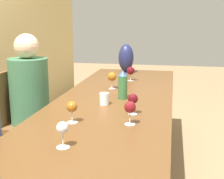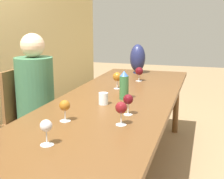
{
  "view_description": "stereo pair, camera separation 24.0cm",
  "coord_description": "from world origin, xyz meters",
  "px_view_note": "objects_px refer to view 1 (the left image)",
  "views": [
    {
      "loc": [
        -2.33,
        -0.45,
        1.38
      ],
      "look_at": [
        -0.03,
        0.0,
        0.84
      ],
      "focal_mm": 50.0,
      "sensor_mm": 36.0,
      "label": 1
    },
    {
      "loc": [
        -2.27,
        -0.69,
        1.38
      ],
      "look_at": [
        -0.03,
        0.0,
        0.84
      ],
      "focal_mm": 50.0,
      "sensor_mm": 36.0,
      "label": 2
    }
  ],
  "objects_px": {
    "vase": "(126,58)",
    "wine_glass_5": "(130,108)",
    "wine_glass_2": "(72,107)",
    "wine_glass_4": "(133,99)",
    "wine_glass_3": "(112,77)",
    "chair_far": "(24,118)",
    "person_far": "(31,101)",
    "water_tumbler": "(104,99)",
    "wine_glass_0": "(131,71)",
    "wine_glass_1": "(63,129)",
    "water_bottle": "(123,85)"
  },
  "relations": [
    {
      "from": "vase",
      "to": "wine_glass_2",
      "type": "relative_size",
      "value": 2.47
    },
    {
      "from": "water_tumbler",
      "to": "wine_glass_2",
      "type": "bearing_deg",
      "value": 166.56
    },
    {
      "from": "person_far",
      "to": "wine_glass_5",
      "type": "bearing_deg",
      "value": -123.42
    },
    {
      "from": "wine_glass_1",
      "to": "wine_glass_2",
      "type": "xyz_separation_m",
      "value": [
        0.38,
        0.08,
        -0.0
      ]
    },
    {
      "from": "wine_glass_1",
      "to": "wine_glass_4",
      "type": "height_order",
      "value": "wine_glass_4"
    },
    {
      "from": "wine_glass_0",
      "to": "water_tumbler",
      "type": "bearing_deg",
      "value": 175.89
    },
    {
      "from": "wine_glass_1",
      "to": "wine_glass_2",
      "type": "bearing_deg",
      "value": 11.36
    },
    {
      "from": "wine_glass_3",
      "to": "wine_glass_5",
      "type": "bearing_deg",
      "value": -162.58
    },
    {
      "from": "wine_glass_1",
      "to": "vase",
      "type": "bearing_deg",
      "value": 0.54
    },
    {
      "from": "wine_glass_3",
      "to": "chair_far",
      "type": "height_order",
      "value": "chair_far"
    },
    {
      "from": "chair_far",
      "to": "vase",
      "type": "bearing_deg",
      "value": -31.19
    },
    {
      "from": "water_tumbler",
      "to": "wine_glass_1",
      "type": "distance_m",
      "value": 0.83
    },
    {
      "from": "water_tumbler",
      "to": "wine_glass_4",
      "type": "distance_m",
      "value": 0.32
    },
    {
      "from": "person_far",
      "to": "wine_glass_3",
      "type": "bearing_deg",
      "value": -63.2
    },
    {
      "from": "vase",
      "to": "chair_far",
      "type": "height_order",
      "value": "vase"
    },
    {
      "from": "wine_glass_1",
      "to": "wine_glass_3",
      "type": "relative_size",
      "value": 0.89
    },
    {
      "from": "person_far",
      "to": "chair_far",
      "type": "bearing_deg",
      "value": 90.0
    },
    {
      "from": "chair_far",
      "to": "person_far",
      "type": "bearing_deg",
      "value": -90.0
    },
    {
      "from": "vase",
      "to": "wine_glass_2",
      "type": "distance_m",
      "value": 1.87
    },
    {
      "from": "wine_glass_1",
      "to": "person_far",
      "type": "distance_m",
      "value": 1.25
    },
    {
      "from": "water_bottle",
      "to": "person_far",
      "type": "xyz_separation_m",
      "value": [
        0.02,
        0.81,
        -0.17
      ]
    },
    {
      "from": "water_tumbler",
      "to": "wine_glass_4",
      "type": "height_order",
      "value": "wine_glass_4"
    },
    {
      "from": "wine_glass_5",
      "to": "person_far",
      "type": "xyz_separation_m",
      "value": [
        0.63,
        0.95,
        -0.17
      ]
    },
    {
      "from": "wine_glass_5",
      "to": "person_far",
      "type": "relative_size",
      "value": 0.12
    },
    {
      "from": "vase",
      "to": "wine_glass_4",
      "type": "relative_size",
      "value": 2.4
    },
    {
      "from": "water_tumbler",
      "to": "chair_far",
      "type": "relative_size",
      "value": 0.1
    },
    {
      "from": "wine_glass_1",
      "to": "wine_glass_3",
      "type": "distance_m",
      "value": 1.37
    },
    {
      "from": "wine_glass_3",
      "to": "wine_glass_4",
      "type": "xyz_separation_m",
      "value": [
        -0.74,
        -0.29,
        -0.01
      ]
    },
    {
      "from": "wine_glass_5",
      "to": "vase",
      "type": "bearing_deg",
      "value": 9.4
    },
    {
      "from": "wine_glass_1",
      "to": "wine_glass_4",
      "type": "bearing_deg",
      "value": -23.64
    },
    {
      "from": "water_bottle",
      "to": "water_tumbler",
      "type": "bearing_deg",
      "value": 151.5
    },
    {
      "from": "water_bottle",
      "to": "wine_glass_0",
      "type": "distance_m",
      "value": 0.76
    },
    {
      "from": "water_tumbler",
      "to": "person_far",
      "type": "bearing_deg",
      "value": 72.85
    },
    {
      "from": "wine_glass_4",
      "to": "wine_glass_5",
      "type": "bearing_deg",
      "value": -177.39
    },
    {
      "from": "water_tumbler",
      "to": "vase",
      "type": "xyz_separation_m",
      "value": [
        1.42,
        0.05,
        0.13
      ]
    },
    {
      "from": "wine_glass_0",
      "to": "wine_glass_3",
      "type": "xyz_separation_m",
      "value": [
        -0.41,
        0.12,
        0.01
      ]
    },
    {
      "from": "vase",
      "to": "wine_glass_0",
      "type": "bearing_deg",
      "value": -165.58
    },
    {
      "from": "water_tumbler",
      "to": "vase",
      "type": "height_order",
      "value": "vase"
    },
    {
      "from": "wine_glass_2",
      "to": "wine_glass_4",
      "type": "relative_size",
      "value": 0.97
    },
    {
      "from": "water_bottle",
      "to": "wine_glass_5",
      "type": "relative_size",
      "value": 1.57
    },
    {
      "from": "wine_glass_2",
      "to": "chair_far",
      "type": "bearing_deg",
      "value": 45.67
    },
    {
      "from": "wine_glass_2",
      "to": "wine_glass_4",
      "type": "distance_m",
      "value": 0.43
    },
    {
      "from": "water_bottle",
      "to": "water_tumbler",
      "type": "height_order",
      "value": "water_bottle"
    },
    {
      "from": "wine_glass_5",
      "to": "person_far",
      "type": "height_order",
      "value": "person_far"
    },
    {
      "from": "wine_glass_0",
      "to": "wine_glass_2",
      "type": "height_order",
      "value": "wine_glass_0"
    },
    {
      "from": "wine_glass_0",
      "to": "chair_far",
      "type": "xyz_separation_m",
      "value": [
        -0.74,
        0.85,
        -0.33
      ]
    },
    {
      "from": "wine_glass_2",
      "to": "vase",
      "type": "bearing_deg",
      "value": -1.67
    },
    {
      "from": "person_far",
      "to": "water_tumbler",
      "type": "bearing_deg",
      "value": -107.15
    },
    {
      "from": "vase",
      "to": "wine_glass_5",
      "type": "height_order",
      "value": "vase"
    },
    {
      "from": "water_tumbler",
      "to": "wine_glass_4",
      "type": "relative_size",
      "value": 0.63
    }
  ]
}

